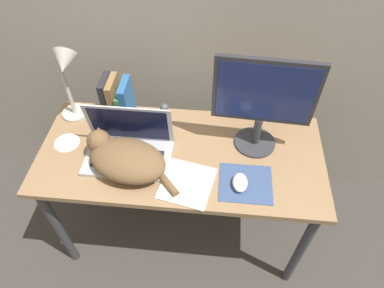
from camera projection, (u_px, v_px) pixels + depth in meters
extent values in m
plane|color=#3D3833|center=(178.00, 275.00, 1.92)|extent=(12.00, 12.00, 0.00)
cube|color=#93704C|center=(181.00, 155.00, 1.58)|extent=(1.31, 0.59, 0.03)
cylinder|color=#38383D|center=(59.00, 228.00, 1.73)|extent=(0.04, 0.04, 0.70)
cylinder|color=#38383D|center=(300.00, 250.00, 1.66)|extent=(0.04, 0.04, 0.70)
cylinder|color=#38383D|center=(87.00, 155.00, 2.05)|extent=(0.04, 0.04, 0.70)
cylinder|color=#38383D|center=(291.00, 170.00, 1.98)|extent=(0.04, 0.04, 0.70)
cube|color=#B7B7BC|center=(129.00, 158.00, 1.54)|extent=(0.39, 0.23, 0.02)
cube|color=#28282D|center=(128.00, 159.00, 1.53)|extent=(0.32, 0.12, 0.00)
cube|color=#B7B7BC|center=(129.00, 124.00, 1.51)|extent=(0.39, 0.04, 0.23)
cube|color=#0F1433|center=(129.00, 125.00, 1.51)|extent=(0.35, 0.03, 0.20)
ellipsoid|color=brown|center=(128.00, 160.00, 1.46)|extent=(0.39, 0.31, 0.13)
sphere|color=brown|center=(99.00, 141.00, 1.50)|extent=(0.11, 0.11, 0.11)
cone|color=brown|center=(99.00, 130.00, 1.49)|extent=(0.04, 0.04, 0.03)
cone|color=brown|center=(92.00, 139.00, 1.45)|extent=(0.04, 0.04, 0.03)
cylinder|color=brown|center=(167.00, 183.00, 1.44)|extent=(0.12, 0.13, 0.03)
cylinder|color=#333338|center=(255.00, 142.00, 1.61)|extent=(0.19, 0.19, 0.01)
cylinder|color=#333338|center=(257.00, 131.00, 1.55)|extent=(0.04, 0.04, 0.15)
cube|color=#28282D|center=(265.00, 92.00, 1.38)|extent=(0.43, 0.05, 0.31)
cube|color=navy|center=(265.00, 94.00, 1.37)|extent=(0.39, 0.02, 0.27)
cube|color=#384C75|center=(246.00, 183.00, 1.46)|extent=(0.23, 0.20, 0.00)
ellipsoid|color=silver|center=(240.00, 182.00, 1.44)|extent=(0.06, 0.10, 0.04)
cube|color=#232328|center=(108.00, 100.00, 1.63)|extent=(0.03, 0.13, 0.25)
cube|color=olive|center=(115.00, 101.00, 1.63)|extent=(0.03, 0.14, 0.24)
cube|color=#387A42|center=(122.00, 105.00, 1.65)|extent=(0.03, 0.16, 0.19)
cube|color=#285B93|center=(127.00, 103.00, 1.63)|extent=(0.04, 0.14, 0.23)
cylinder|color=beige|center=(76.00, 113.00, 1.74)|extent=(0.13, 0.13, 0.01)
cylinder|color=beige|center=(66.00, 86.00, 1.61)|extent=(0.02, 0.02, 0.33)
cone|color=beige|center=(64.00, 63.00, 1.46)|extent=(0.11, 0.13, 0.14)
cube|color=silver|center=(187.00, 183.00, 1.45)|extent=(0.25, 0.26, 0.01)
cylinder|color=#232328|center=(165.00, 113.00, 1.73)|extent=(0.02, 0.02, 0.02)
sphere|color=#4C4C51|center=(164.00, 108.00, 1.71)|extent=(0.04, 0.04, 0.04)
cylinder|color=silver|center=(67.00, 143.00, 1.61)|extent=(0.12, 0.12, 0.00)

